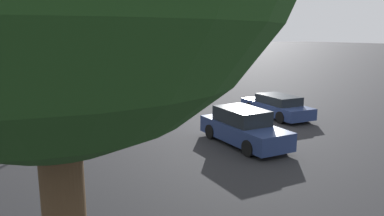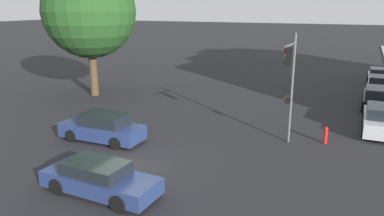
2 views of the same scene
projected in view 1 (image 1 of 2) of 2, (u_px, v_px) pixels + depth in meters
ground_plane at (244, 122)px, 20.09m from camera, size 300.00×300.00×0.00m
traffic_signal at (105, 51)px, 21.73m from camera, size 0.52×2.15×5.72m
crossing_car_0 at (243, 128)px, 16.05m from camera, size 4.60×1.87×1.55m
crossing_car_1 at (277, 106)px, 21.33m from camera, size 4.73×1.95×1.27m
parked_car_0 at (25, 95)px, 24.34m from camera, size 1.92×4.55×1.59m
fire_hydrant at (84, 101)px, 23.53m from camera, size 0.22×0.22×0.92m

